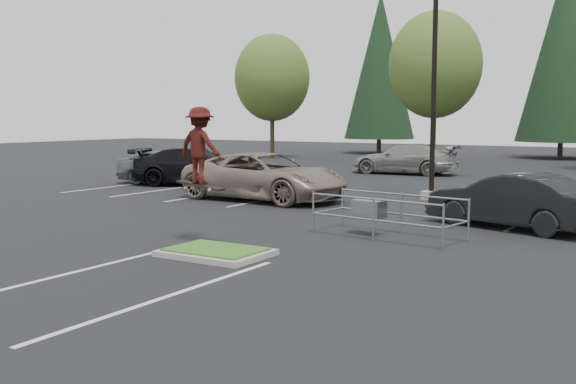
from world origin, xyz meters
The scene contains 15 objects.
ground centered at (0.00, 0.00, 0.00)m, with size 120.00×120.00×0.00m, color black.
grass_median centered at (0.00, 0.00, 0.08)m, with size 2.20×1.60×0.16m.
stall_lines centered at (-1.35, 6.02, 0.00)m, with size 22.62×17.60×0.01m.
light_pole centered at (0.50, 12.00, 4.56)m, with size 0.70×0.60×10.12m.
decid_a centered at (-18.01, 30.03, 5.58)m, with size 5.44×5.44×8.91m.
decid_b centered at (-6.01, 30.53, 6.04)m, with size 5.89×5.89×9.64m.
conif_a centered at (-14.00, 40.00, 7.10)m, with size 5.72×5.72×13.00m.
conif_b centered at (0.00, 40.50, 7.85)m, with size 6.38×6.38×14.50m.
cart_corral centered at (1.82, 4.06, 0.66)m, with size 3.86×1.87×1.05m.
skateboarder centered at (-1.20, 1.00, 2.29)m, with size 1.18×0.72×1.93m.
car_l_tan centered at (-4.50, 8.69, 0.85)m, with size 2.82×6.11×1.70m, color gray.
car_l_black centered at (-10.00, 11.50, 0.82)m, with size 2.29×5.64×1.64m, color black.
car_l_grey centered at (-11.50, 11.50, 0.78)m, with size 1.85×4.60×1.57m, color #54565C.
car_r_charc centered at (4.50, 7.00, 0.74)m, with size 1.58×4.52×1.49m, color black.
car_far_silver centered at (-4.42, 21.77, 0.79)m, with size 2.22×5.46×1.59m, color gray.
Camera 1 is at (8.73, -11.24, 2.94)m, focal length 42.00 mm.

